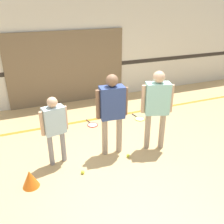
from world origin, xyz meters
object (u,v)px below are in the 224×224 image
Objects in this scene: racket_spare_on_floor at (92,125)px; tennis_ball_near_instructor at (128,156)px; person_student_left at (54,124)px; tennis_ball_stray_left at (83,172)px; racket_second_spare at (139,118)px; person_student_right at (157,103)px; training_cone at (30,179)px; tennis_ball_by_spare_racket at (99,118)px; person_instructor at (112,107)px.

tennis_ball_near_instructor reaches higher than racket_spare_on_floor.
person_student_left is 1.01m from tennis_ball_stray_left.
tennis_ball_near_instructor is at bearing -25.58° from person_student_left.
tennis_ball_stray_left is at bearing 146.12° from racket_spare_on_floor.
racket_second_spare is at bearing 14.48° from person_student_left.
person_student_right reaches higher than person_student_left.
person_student_right reaches higher than racket_spare_on_floor.
person_student_left is 4.28× the size of training_cone.
racket_spare_on_floor is at bearing -136.01° from tennis_ball_by_spare_racket.
tennis_ball_by_spare_racket is (0.27, 0.26, 0.02)m from racket_spare_on_floor.
person_instructor reaches higher than tennis_ball_by_spare_racket.
person_student_right reaches higher than person_instructor.
tennis_ball_by_spare_racket is at bearing 46.41° from training_cone.
training_cone reaches higher than tennis_ball_stray_left.
person_instructor is at bearing 15.23° from training_cone.
tennis_ball_near_instructor is at bearing 29.05° from person_student_right.
tennis_ball_by_spare_racket is (-0.63, 1.71, -0.99)m from person_student_right.
person_student_right is at bearing 156.21° from racket_second_spare.
racket_spare_on_floor is at bearing 98.93° from tennis_ball_near_instructor.
person_instructor is 24.95× the size of tennis_ball_near_instructor.
person_student_right reaches higher than tennis_ball_stray_left.
tennis_ball_by_spare_racket reaches higher than racket_spare_on_floor.
training_cone is at bearing 110.17° from racket_second_spare.
tennis_ball_near_instructor is at bearing 177.90° from racket_spare_on_floor.
person_student_left is at bearing -178.26° from person_instructor.
tennis_ball_near_instructor and tennis_ball_by_spare_racket have the same top height.
person_student_right is at bearing -17.11° from person_student_left.
person_student_left is at bearing 42.48° from training_cone.
training_cone is at bearing -159.79° from person_instructor.
tennis_ball_stray_left is at bearing 120.08° from racket_second_spare.
racket_second_spare is at bearing 29.12° from training_cone.
person_student_left reaches higher than racket_spare_on_floor.
racket_spare_on_floor is 0.99× the size of racket_second_spare.
tennis_ball_by_spare_racket is (1.34, 1.49, -0.80)m from person_student_left.
person_student_left is 20.39× the size of tennis_ball_near_instructor.
tennis_ball_stray_left is (-0.73, -1.74, 0.02)m from racket_spare_on_floor.
tennis_ball_near_instructor is at bearing 9.51° from tennis_ball_stray_left.
tennis_ball_stray_left is (-1.98, -1.61, 0.02)m from racket_second_spare.
person_instructor reaches higher than training_cone.
racket_second_spare is at bearing -22.01° from tennis_ball_by_spare_racket.
person_student_right reaches higher than racket_second_spare.
person_student_left is at bearing 127.78° from racket_spare_on_floor.
tennis_ball_near_instructor is (1.32, -0.35, -0.80)m from person_student_left.
racket_second_spare is at bearing -107.02° from racket_spare_on_floor.
person_instructor is 1.91m from training_cone.
person_instructor is at bearing 31.08° from tennis_ball_stray_left.
racket_spare_on_floor is 7.42× the size of tennis_ball_by_spare_racket.
training_cone is (-1.65, -0.45, -0.86)m from person_instructor.
person_instructor is at bearing 169.73° from racket_spare_on_floor.
tennis_ball_by_spare_racket and tennis_ball_stray_left have the same top height.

